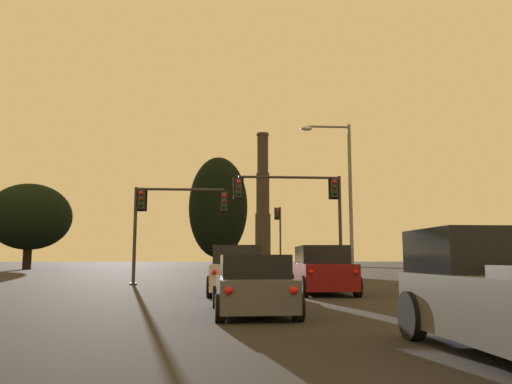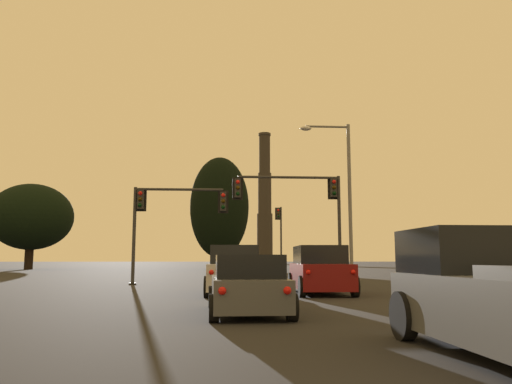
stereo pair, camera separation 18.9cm
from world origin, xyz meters
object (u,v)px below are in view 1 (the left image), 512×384
Objects in this scene: hatchback_center_lane_second at (253,287)px; suv_right_lane_front at (322,270)px; traffic_light_far_right at (279,230)px; street_lamp at (343,186)px; smokestack at (263,212)px; traffic_light_overhead_left at (168,210)px; suv_center_lane_front at (237,271)px; traffic_light_overhead_right at (304,200)px.

suv_right_lane_front reaches higher than hatchback_center_lane_second.
traffic_light_far_right is 23.15m from street_lamp.
street_lamp is 0.23× the size of smokestack.
traffic_light_overhead_left is (-6.82, 7.40, 3.08)m from suv_right_lane_front.
suv_center_lane_front is 0.13× the size of smokestack.
street_lamp is at bearing 2.31° from traffic_light_overhead_right.
suv_right_lane_front is 0.95× the size of traffic_light_overhead_left.
smokestack is at bearing 83.29° from hatchback_center_lane_second.
suv_center_lane_front is at bearing -129.39° from street_lamp.
traffic_light_far_right is (5.22, 37.90, 3.66)m from hatchback_center_lane_second.
suv_right_lane_front is 129.67m from smokestack.
suv_center_lane_front is 10.79m from street_lamp.
traffic_light_overhead_left is at bearing -97.39° from smokestack.
traffic_light_overhead_left is at bearing 116.80° from suv_center_lane_front.
street_lamp reaches higher than suv_center_lane_front.
traffic_light_far_right reaches higher than traffic_light_overhead_right.
suv_center_lane_front reaches higher than hatchback_center_lane_second.
suv_center_lane_front is 1.00× the size of suv_right_lane_front.
hatchback_center_lane_second is at bearing -87.16° from suv_center_lane_front.
street_lamp is at bearing 0.92° from traffic_light_overhead_left.
hatchback_center_lane_second is 15.69m from traffic_light_overhead_right.
suv_right_lane_front is (3.35, 0.01, 0.00)m from suv_center_lane_front.
suv_center_lane_front is 129.95m from smokestack.
hatchback_center_lane_second is 0.84× the size of suv_center_lane_front.
traffic_light_far_right is at bearing 92.11° from street_lamp.
smokestack is at bearing 82.61° from traffic_light_overhead_left.
traffic_light_overhead_left is 0.58× the size of street_lamp.
traffic_light_overhead_left is 0.85× the size of traffic_light_overhead_right.
traffic_light_far_right is (1.38, 23.19, -0.25)m from traffic_light_overhead_right.
traffic_light_overhead_left is 7.46m from traffic_light_overhead_right.
hatchback_center_lane_second is at bearing -112.33° from street_lamp.
traffic_light_far_right is (8.82, 23.26, 0.35)m from traffic_light_overhead_left.
street_lamp reaches higher than hatchback_center_lane_second.
street_lamp is (2.23, 0.09, 0.85)m from traffic_light_overhead_right.
traffic_light_overhead_left is at bearing 102.20° from hatchback_center_lane_second.
smokestack is (12.26, 128.54, 14.61)m from suv_center_lane_front.
traffic_light_far_right reaches higher than suv_right_lane_front.
traffic_light_far_right is at bearing 81.85° from suv_center_lane_front.
suv_right_lane_front is 0.75× the size of traffic_light_far_right.
traffic_light_overhead_left is 122.69m from smokestack.
hatchback_center_lane_second is 38.43m from traffic_light_far_right.
traffic_light_overhead_left is at bearing -179.08° from street_lamp.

